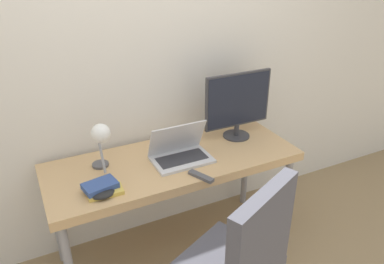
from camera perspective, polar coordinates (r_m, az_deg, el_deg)
The scene contains 9 objects.
wall_back at distance 2.58m, azimuth -6.60°, elevation 10.14°, with size 8.00×0.05×2.60m.
desk at distance 2.49m, azimuth -2.79°, elevation -5.40°, with size 1.65×0.64×0.77m.
laptop at distance 2.42m, azimuth -1.81°, elevation -3.12°, with size 0.38×0.25×0.24m.
monitor at distance 2.65m, azimuth 7.00°, elevation 4.39°, with size 0.51×0.19×0.48m.
desk_lamp at distance 2.23m, azimuth -13.75°, elevation -0.82°, with size 0.11×0.23×0.34m.
office_chair at distance 2.01m, azimuth 7.23°, elevation -18.96°, with size 0.66×0.63×1.05m.
book_stack at distance 2.18m, azimuth -13.52°, elevation -8.28°, with size 0.22×0.17×0.06m.
tv_remote at distance 2.25m, azimuth 1.38°, elevation -6.77°, with size 0.11×0.17×0.02m.
game_controller at distance 2.15m, azimuth -13.51°, elevation -9.07°, with size 0.14×0.11×0.04m.
Camera 1 is at (-0.84, -1.64, 2.00)m, focal length 35.00 mm.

